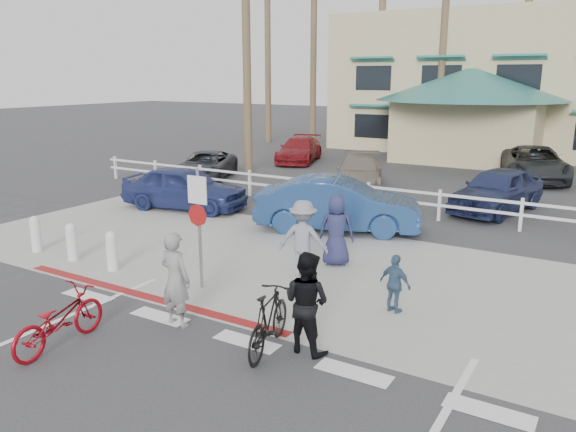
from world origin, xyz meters
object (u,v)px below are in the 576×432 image
Objects in this scene: sign_post at (199,223)px; bike_red at (59,320)px; car_red_compact at (185,188)px; bike_black at (269,321)px; car_white_sedan at (338,204)px.

bike_red is (-0.28, -3.33, -0.96)m from sign_post.
bike_red is 10.10m from car_red_compact.
bike_red is 1.05× the size of bike_black.
bike_black is 0.37× the size of car_white_sedan.
car_white_sedan is (-2.31, 7.31, 0.25)m from bike_black.
sign_post is 0.67× the size of car_red_compact.
car_red_compact is (-4.94, 8.80, 0.25)m from bike_red.
car_red_compact is at bearing -53.94° from bike_black.
car_white_sedan is at bearing 85.24° from sign_post.
bike_black is at bearing -141.56° from car_red_compact.
car_white_sedan reaches higher than car_red_compact.
sign_post reaches higher than bike_black.
sign_post is at bearing -42.92° from bike_black.
sign_post is at bearing -99.21° from bike_red.
sign_post is 5.72m from car_white_sedan.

